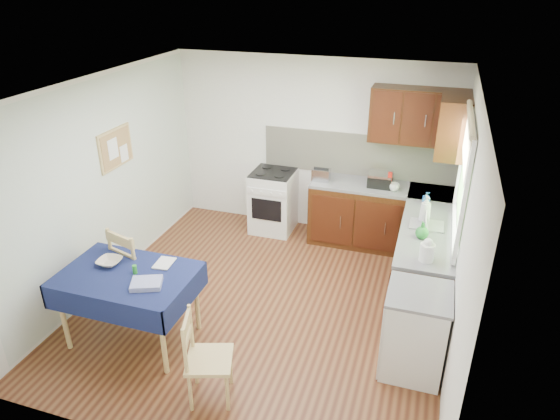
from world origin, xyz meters
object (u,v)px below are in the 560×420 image
(dining_table, at_px, (128,282))
(dish_rack, at_px, (427,224))
(chair_far, at_px, (136,268))
(chair_near, at_px, (204,356))
(sandwich_press, at_px, (380,180))
(kettle, at_px, (427,251))
(toaster, at_px, (321,175))

(dining_table, distance_m, dish_rack, 3.30)
(chair_far, distance_m, chair_near, 1.60)
(sandwich_press, xyz_separation_m, kettle, (0.70, -1.77, 0.02))
(chair_near, relative_size, sandwich_press, 2.88)
(chair_near, xyz_separation_m, kettle, (1.75, 1.50, 0.54))
(chair_far, height_order, dish_rack, dish_rack)
(chair_near, height_order, dish_rack, dish_rack)
(toaster, distance_m, sandwich_press, 0.80)
(chair_far, xyz_separation_m, toaster, (1.54, 2.26, 0.43))
(toaster, distance_m, kettle, 2.27)
(sandwich_press, bearing_deg, dining_table, -127.41)
(chair_near, distance_m, dish_rack, 2.88)
(chair_far, relative_size, kettle, 4.24)
(dining_table, relative_size, chair_near, 1.48)
(sandwich_press, bearing_deg, toaster, -175.84)
(chair_far, xyz_separation_m, kettle, (3.03, 0.55, 0.45))
(sandwich_press, relative_size, kettle, 1.26)
(chair_far, distance_m, toaster, 2.77)
(toaster, distance_m, dish_rack, 1.74)
(dish_rack, bearing_deg, kettle, -66.48)
(dish_rack, bearing_deg, toaster, 167.95)
(toaster, xyz_separation_m, sandwich_press, (0.80, 0.06, 0.00))
(toaster, bearing_deg, chair_near, -77.66)
(chair_far, height_order, kettle, kettle)
(dining_table, bearing_deg, chair_far, 91.68)
(toaster, xyz_separation_m, dish_rack, (1.46, -0.95, -0.06))
(dining_table, xyz_separation_m, dish_rack, (2.78, 1.77, 0.22))
(chair_near, bearing_deg, toaster, -22.68)
(chair_far, distance_m, dish_rack, 3.29)
(chair_far, distance_m, sandwich_press, 3.32)
(dining_table, height_order, kettle, kettle)
(dish_rack, height_order, kettle, kettle)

